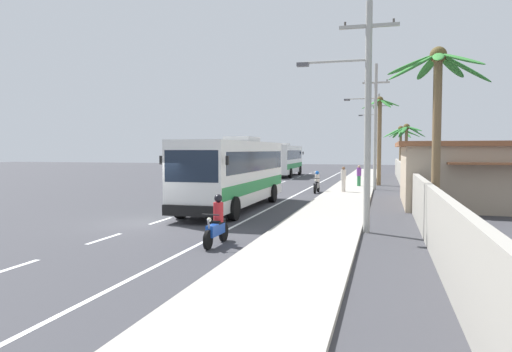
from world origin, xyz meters
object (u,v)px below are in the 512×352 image
at_px(pedestrian_near_kerb, 343,179).
at_px(palm_third, 406,138).
at_px(motorcycle_trailing, 217,225).
at_px(utility_pole_nearest, 365,109).
at_px(palm_fourth, 437,97).
at_px(motorcycle_beside_bus, 317,184).
at_px(pedestrian_midwalk, 359,175).
at_px(coach_bus_far_lane, 285,159).
at_px(utility_pole_far, 378,132).
at_px(palm_second, 401,138).
at_px(utility_pole_mid, 374,123).
at_px(coach_bus_foreground, 235,171).
at_px(palm_nearest, 380,126).

bearing_deg(pedestrian_near_kerb, palm_third, -65.71).
distance_m(motorcycle_trailing, utility_pole_nearest, 6.85).
relative_size(utility_pole_nearest, palm_fourth, 1.28).
distance_m(motorcycle_beside_bus, pedestrian_midwalk, 5.80).
distance_m(coach_bus_far_lane, utility_pole_far, 11.18).
xyz_separation_m(utility_pole_nearest, palm_third, (2.51, 25.13, -0.44)).
height_order(pedestrian_midwalk, utility_pole_far, utility_pole_far).
bearing_deg(palm_second, motorcycle_trailing, -100.45).
relative_size(coach_bus_far_lane, palm_second, 1.98).
bearing_deg(coach_bus_far_lane, pedestrian_near_kerb, -67.24).
height_order(motorcycle_beside_bus, utility_pole_mid, utility_pole_mid).
bearing_deg(utility_pole_mid, palm_fourth, -82.75).
distance_m(pedestrian_midwalk, utility_pole_mid, 4.41).
xyz_separation_m(coach_bus_foreground, pedestrian_midwalk, (5.49, 15.13, -0.94)).
xyz_separation_m(utility_pole_nearest, utility_pole_far, (-0.09, 38.23, 0.54)).
bearing_deg(coach_bus_far_lane, utility_pole_nearest, -73.56).
bearing_deg(utility_pole_mid, palm_nearest, 85.39).
bearing_deg(coach_bus_far_lane, pedestrian_midwalk, -57.87).
relative_size(motorcycle_beside_bus, palm_nearest, 0.26).
bearing_deg(utility_pole_mid, motorcycle_trailing, -100.81).
distance_m(coach_bus_foreground, palm_nearest, 19.76).
distance_m(motorcycle_trailing, palm_second, 37.01).
xyz_separation_m(utility_pole_nearest, palm_fourth, (2.41, -0.40, 0.33)).
relative_size(motorcycle_beside_bus, palm_second, 0.36).
bearing_deg(motorcycle_trailing, utility_pole_mid, 79.19).
height_order(utility_pole_mid, utility_pole_far, utility_pole_mid).
height_order(coach_bus_foreground, utility_pole_mid, utility_pole_mid).
bearing_deg(utility_pole_mid, pedestrian_near_kerb, -115.86).
bearing_deg(pedestrian_near_kerb, pedestrian_midwalk, -49.60).
distance_m(pedestrian_near_kerb, utility_pole_mid, 5.94).
relative_size(pedestrian_near_kerb, palm_second, 0.32).
distance_m(coach_bus_foreground, palm_third, 21.90).
height_order(utility_pole_nearest, palm_second, utility_pole_nearest).
relative_size(palm_nearest, palm_third, 1.42).
bearing_deg(palm_nearest, utility_pole_mid, -94.61).
xyz_separation_m(utility_pole_far, palm_third, (2.59, -13.11, -0.98)).
height_order(pedestrian_near_kerb, utility_pole_nearest, utility_pole_nearest).
bearing_deg(utility_pole_nearest, pedestrian_midwalk, 93.42).
height_order(pedestrian_near_kerb, utility_pole_far, utility_pole_far).
bearing_deg(utility_pole_far, coach_bus_foreground, -101.41).
bearing_deg(palm_nearest, palm_second, 77.63).
bearing_deg(motorcycle_trailing, palm_third, 76.46).
bearing_deg(utility_pole_mid, coach_bus_far_lane, 122.84).
distance_m(utility_pole_far, palm_fourth, 38.72).
height_order(palm_nearest, palm_third, palm_nearest).
xyz_separation_m(pedestrian_near_kerb, utility_pole_nearest, (2.00, -15.14, 3.45)).
bearing_deg(pedestrian_near_kerb, utility_pole_far, -46.15).
height_order(motorcycle_beside_bus, pedestrian_near_kerb, pedestrian_near_kerb).
xyz_separation_m(coach_bus_foreground, palm_third, (9.23, 19.74, 2.11)).
bearing_deg(motorcycle_beside_bus, coach_bus_foreground, -105.95).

